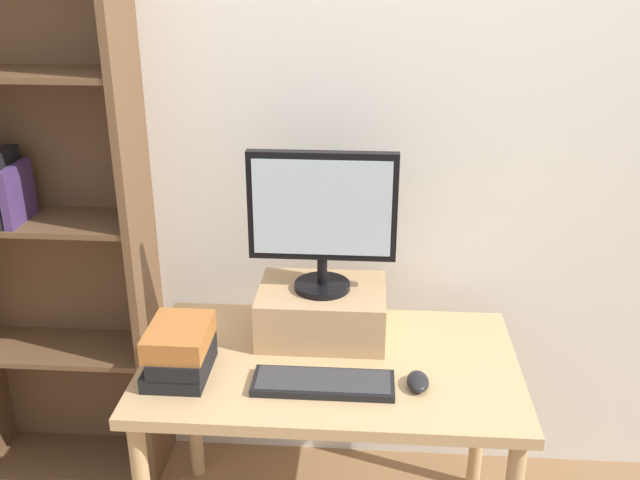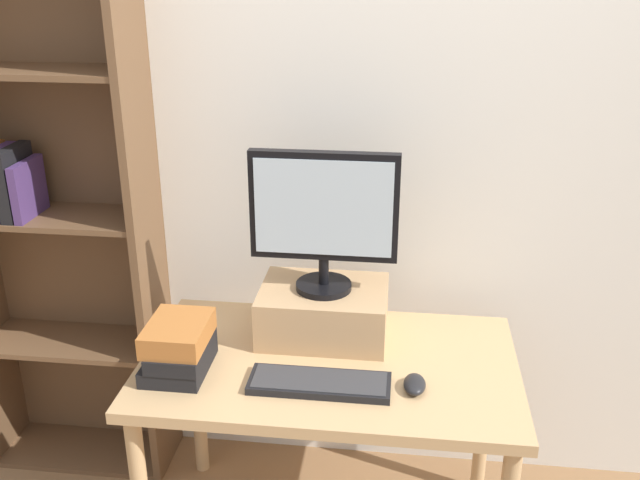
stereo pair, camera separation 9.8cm
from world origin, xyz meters
The scene contains 8 objects.
back_wall centered at (0.00, 0.51, 1.30)m, with size 7.00×0.08×2.60m.
desk centered at (0.00, 0.00, 0.62)m, with size 1.15×0.69×0.71m.
bookshelf_unit centered at (-1.03, 0.36, 1.02)m, with size 0.69×0.28×2.00m.
riser_box centered at (-0.04, 0.16, 0.79)m, with size 0.41×0.30×0.16m.
computer_monitor centered at (-0.04, 0.16, 1.12)m, with size 0.46×0.18×0.45m.
keyboard centered at (-0.01, -0.15, 0.72)m, with size 0.41×0.14×0.02m.
computer_mouse centered at (0.26, -0.13, 0.73)m, with size 0.06×0.10×0.04m.
book_stack centered at (-0.44, -0.11, 0.79)m, with size 0.18×0.24×0.16m.
Camera 2 is at (0.20, -1.87, 1.88)m, focal length 40.00 mm.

